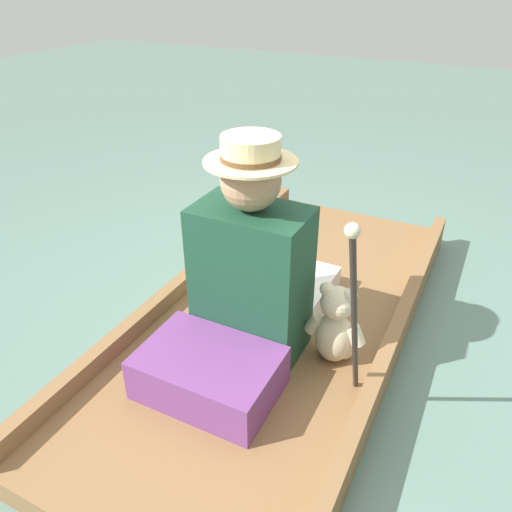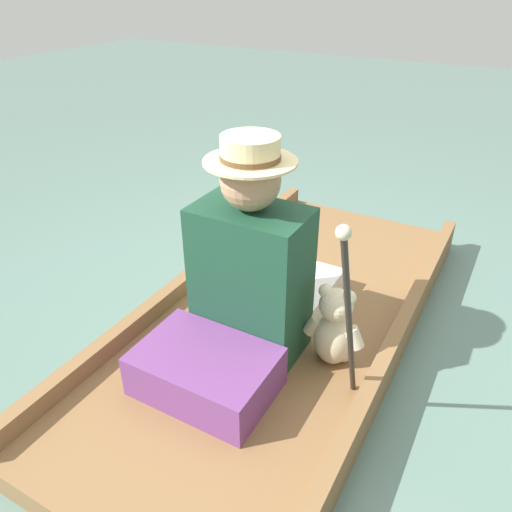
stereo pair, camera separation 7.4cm
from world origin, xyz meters
name	(u,v)px [view 2 (the right image)]	position (x,y,z in m)	size (l,w,h in m)	color
ground_plane	(282,332)	(0.00, 0.00, 0.00)	(16.00, 16.00, 0.00)	slate
punt_boat	(283,322)	(0.00, 0.00, 0.06)	(1.09, 2.42, 0.19)	brown
seat_cushion	(206,371)	(-0.05, -0.57, 0.20)	(0.51, 0.36, 0.17)	#6B3875
seated_person	(259,269)	(-0.03, -0.18, 0.45)	(0.44, 0.76, 0.91)	white
teddy_bear	(334,328)	(0.31, -0.19, 0.28)	(0.25, 0.15, 0.36)	beige
wine_glass	(222,259)	(-0.43, 0.15, 0.21)	(0.10, 0.10, 0.13)	silver
walking_cane	(348,311)	(0.45, -0.48, 0.60)	(0.04, 0.34, 0.84)	#2D2823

